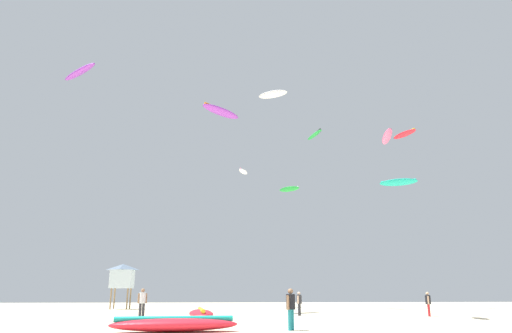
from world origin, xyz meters
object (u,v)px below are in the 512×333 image
object	(u,v)px
person_left	(428,302)
kite_aloft_4	(315,135)
kite_aloft_1	(221,112)
person_foreground	(291,306)
kite_aloft_7	(404,134)
kite_aloft_0	(273,94)
kite_aloft_5	(80,72)
lifeguard_tower	(122,276)
kite_grounded_mid	(201,314)
kite_aloft_8	(243,172)
person_right	(142,301)
kite_grounded_near	(174,324)
kite_aloft_6	(398,182)
person_midground	(299,302)
kite_aloft_2	(387,137)
kite_aloft_3	(289,189)

from	to	relation	value
person_left	kite_aloft_4	xyz separation A→B (m)	(-4.08, 14.14, 16.64)
person_left	kite_aloft_1	xyz separation A→B (m)	(-13.97, 6.29, 15.69)
person_foreground	kite_aloft_7	bearing A→B (deg)	95.67
kite_aloft_0	kite_aloft_5	bearing A→B (deg)	-139.37
person_foreground	lifeguard_tower	bearing A→B (deg)	155.27
kite_grounded_mid	kite_aloft_8	distance (m)	25.41
person_right	kite_aloft_5	bearing A→B (deg)	-125.61
person_foreground	kite_grounded_near	bearing A→B (deg)	-134.73
kite_aloft_6	kite_grounded_mid	bearing A→B (deg)	-134.71
kite_aloft_7	person_right	bearing A→B (deg)	-148.74
kite_aloft_7	kite_aloft_8	xyz separation A→B (m)	(-17.08, 5.09, -3.19)
person_midground	kite_grounded_mid	xyz separation A→B (m)	(-6.55, -3.08, -0.62)
kite_grounded_near	kite_aloft_2	bearing A→B (deg)	34.30
person_right	person_foreground	bearing A→B (deg)	13.77
lifeguard_tower	kite_aloft_3	bearing A→B (deg)	8.37
kite_grounded_near	kite_aloft_1	bearing A→B (deg)	84.52
person_foreground	kite_aloft_4	xyz separation A→B (m)	(6.73, 24.52, 16.56)
person_right	kite_grounded_near	bearing A→B (deg)	-8.51
lifeguard_tower	kite_aloft_6	world-z (taller)	kite_aloft_6
kite_aloft_2	kite_aloft_4	xyz separation A→B (m)	(-1.41, 16.17, 5.82)
kite_grounded_near	kite_aloft_8	size ratio (longest dim) A/B	2.07
kite_aloft_0	kite_aloft_8	size ratio (longest dim) A/B	1.31
kite_aloft_0	kite_aloft_2	world-z (taller)	kite_aloft_0
person_midground	kite_aloft_7	distance (m)	25.35
lifeguard_tower	kite_aloft_8	xyz separation A→B (m)	(11.71, 4.20, 11.70)
kite_grounded_near	person_midground	bearing A→B (deg)	60.02
person_midground	lifeguard_tower	world-z (taller)	lifeguard_tower
kite_aloft_8	kite_aloft_1	bearing A→B (deg)	-101.48
kite_aloft_0	kite_aloft_5	distance (m)	21.44
person_foreground	kite_grounded_mid	xyz separation A→B (m)	(-4.07, 9.08, -0.69)
kite_grounded_mid	kite_aloft_6	size ratio (longest dim) A/B	1.15
kite_aloft_4	lifeguard_tower	bearing A→B (deg)	177.12
person_foreground	kite_aloft_1	size ratio (longest dim) A/B	0.45
person_foreground	person_midground	distance (m)	12.41
kite_aloft_2	kite_aloft_6	bearing A→B (deg)	66.29
person_right	kite_aloft_6	size ratio (longest dim) A/B	0.39
kite_grounded_mid	kite_aloft_3	bearing A→B (deg)	65.68
person_left	kite_aloft_2	xyz separation A→B (m)	(-2.67, -2.02, 10.81)
person_midground	kite_aloft_2	size ratio (longest dim) A/B	0.51
kite_grounded_near	kite_aloft_3	distance (m)	32.24
kite_aloft_3	kite_aloft_4	xyz separation A→B (m)	(2.28, -3.41, 5.13)
kite_aloft_7	kite_aloft_2	bearing A→B (deg)	-117.42
kite_aloft_3	kite_aloft_2	bearing A→B (deg)	-79.33
kite_aloft_3	kite_aloft_4	bearing A→B (deg)	-56.26
lifeguard_tower	kite_aloft_0	size ratio (longest dim) A/B	1.25
kite_aloft_1	kite_aloft_3	size ratio (longest dim) A/B	1.60
person_left	person_midground	bearing A→B (deg)	6.96
kite_grounded_near	kite_aloft_8	distance (m)	33.71
person_right	kite_aloft_8	size ratio (longest dim) A/B	0.70
kite_aloft_1	kite_aloft_3	distance (m)	14.22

